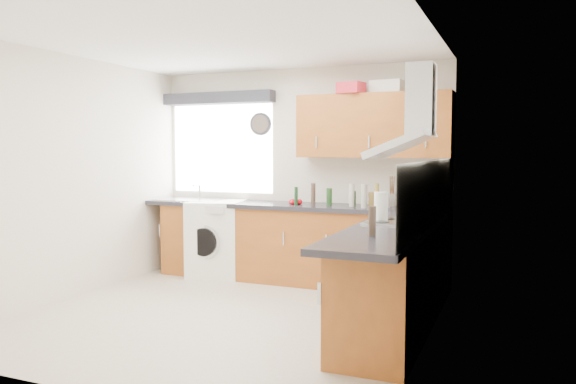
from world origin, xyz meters
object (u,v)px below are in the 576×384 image
at_px(upper_cabinets, 373,126).
at_px(extractor_hood, 411,122).
at_px(washing_machine, 217,238).
at_px(oven, 397,278).

bearing_deg(upper_cabinets, extractor_hood, -63.87).
bearing_deg(washing_machine, extractor_hood, -36.95).
height_order(extractor_hood, washing_machine, extractor_hood).
height_order(oven, upper_cabinets, upper_cabinets).
xyz_separation_m(upper_cabinets, washing_machine, (-1.89, -0.19, -1.34)).
distance_m(oven, extractor_hood, 1.35).
distance_m(oven, washing_machine, 2.69).
relative_size(oven, extractor_hood, 1.09).
height_order(oven, washing_machine, washing_machine).
xyz_separation_m(oven, washing_machine, (-2.44, 1.14, 0.03)).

